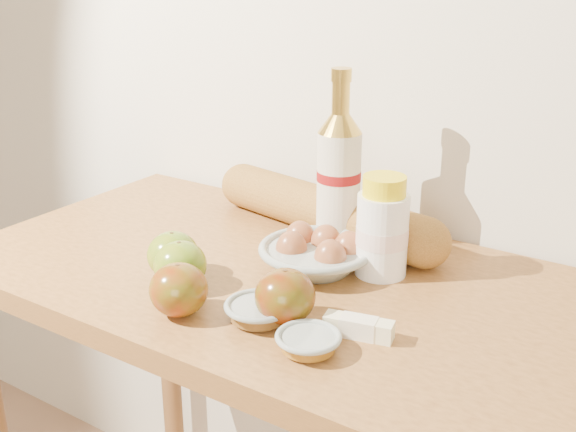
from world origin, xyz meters
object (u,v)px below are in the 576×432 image
(bourbon_bottle, at_px, (339,177))
(egg_bowl, at_px, (317,253))
(table, at_px, (298,343))
(cream_bottle, at_px, (382,230))
(baguette, at_px, (324,211))

(bourbon_bottle, relative_size, egg_bowl, 1.56)
(table, xyz_separation_m, bourbon_bottle, (-0.02, 0.16, 0.26))
(egg_bowl, bearing_deg, table, -97.25)
(table, relative_size, bourbon_bottle, 3.70)
(cream_bottle, xyz_separation_m, baguette, (-0.17, 0.10, -0.03))
(table, bearing_deg, baguette, 108.72)
(egg_bowl, xyz_separation_m, baguette, (-0.07, 0.15, 0.02))
(bourbon_bottle, distance_m, baguette, 0.11)
(egg_bowl, bearing_deg, cream_bottle, 23.11)
(egg_bowl, relative_size, baguette, 0.38)
(table, xyz_separation_m, egg_bowl, (0.01, 0.05, 0.15))
(table, height_order, bourbon_bottle, bourbon_bottle)
(table, bearing_deg, cream_bottle, 41.04)
(bourbon_bottle, xyz_separation_m, cream_bottle, (0.12, -0.07, -0.05))
(cream_bottle, xyz_separation_m, egg_bowl, (-0.10, -0.04, -0.05))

